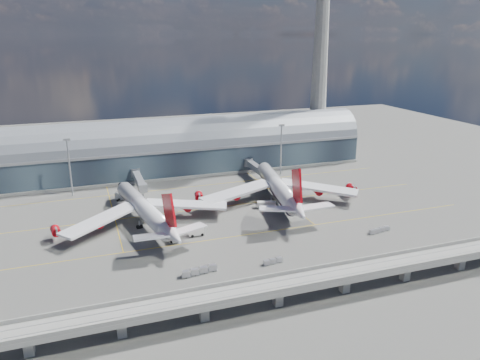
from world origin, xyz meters
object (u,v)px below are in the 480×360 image
object	(u,v)px
airliner_right	(278,188)
service_truck_3	(286,206)
service_truck_1	(196,231)
cargo_train_1	(199,271)
control_tower	(320,65)
airliner_left	(145,210)
service_truck_0	(173,236)
floodlight_mast_right	(281,148)
cargo_train_0	(273,261)
cargo_train_2	(379,230)
floodlight_mast_left	(70,166)
service_truck_2	(266,204)
service_truck_5	(122,196)
service_truck_4	(255,186)

from	to	relation	value
airliner_right	service_truck_3	xyz separation A→B (m)	(-0.59, -9.22, -4.59)
service_truck_1	cargo_train_1	bearing A→B (deg)	167.91
control_tower	airliner_left	world-z (taller)	control_tower
cargo_train_1	control_tower	bearing A→B (deg)	-33.72
service_truck_0	service_truck_1	xyz separation A→B (m)	(8.51, 1.16, 0.16)
floodlight_mast_right	cargo_train_0	bearing A→B (deg)	-115.48
service_truck_3	cargo_train_0	distance (m)	47.78
control_tower	cargo_train_2	distance (m)	122.31
floodlight_mast_right	airliner_left	bearing A→B (deg)	-149.20
cargo_train_0	control_tower	bearing A→B (deg)	-26.30
service_truck_0	cargo_train_2	distance (m)	73.47
airliner_left	cargo_train_0	bearing A→B (deg)	-63.03
floodlight_mast_left	airliner_left	xyz separation A→B (m)	(25.56, -44.38, -7.61)
service_truck_0	service_truck_2	world-z (taller)	service_truck_0
cargo_train_0	service_truck_1	bearing A→B (deg)	38.09
airliner_left	cargo_train_2	world-z (taller)	airliner_left
cargo_train_2	service_truck_2	bearing A→B (deg)	48.04
service_truck_2	service_truck_5	bearing A→B (deg)	76.45
service_truck_0	service_truck_4	distance (m)	63.57
cargo_train_2	service_truck_4	bearing A→B (deg)	31.51
floodlight_mast_right	service_truck_1	size ratio (longest dim) A/B	4.54
service_truck_5	cargo_train_1	bearing A→B (deg)	-141.43
floodlight_mast_right	cargo_train_2	size ratio (longest dim) A/B	2.79
airliner_right	cargo_train_0	bearing A→B (deg)	-105.36
airliner_right	service_truck_4	xyz separation A→B (m)	(-2.96, 19.69, -4.72)
floodlight_mast_left	airliner_left	distance (m)	51.78
service_truck_3	service_truck_5	xyz separation A→B (m)	(-61.33, 34.12, 0.03)
floodlight_mast_left	cargo_train_1	xyz separation A→B (m)	(34.82, -86.97, -12.66)
service_truck_4	cargo_train_1	bearing A→B (deg)	-116.92
service_truck_1	service_truck_3	xyz separation A→B (m)	(40.66, 12.94, -0.19)
service_truck_1	cargo_train_0	xyz separation A→B (m)	(17.09, -28.61, -0.88)
airliner_right	service_truck_5	bearing A→B (deg)	168.17
floodlight_mast_left	floodlight_mast_right	world-z (taller)	same
airliner_left	service_truck_1	bearing A→B (deg)	-54.36
service_truck_2	service_truck_3	bearing A→B (deg)	-107.71
floodlight_mast_right	cargo_train_0	world-z (taller)	floodlight_mast_right
service_truck_3	cargo_train_2	bearing A→B (deg)	-49.37
service_truck_0	service_truck_2	xyz separation A→B (m)	(42.41, 18.46, -0.06)
floodlight_mast_right	service_truck_3	bearing A→B (deg)	-111.60
floodlight_mast_left	airliner_right	distance (m)	90.57
cargo_train_1	cargo_train_0	bearing A→B (deg)	-85.74
service_truck_3	service_truck_5	distance (m)	70.18
service_truck_0	control_tower	bearing A→B (deg)	35.62
cargo_train_2	airliner_left	bearing A→B (deg)	75.91
control_tower	service_truck_5	bearing A→B (deg)	-160.55
floodlight_mast_left	service_truck_5	distance (m)	26.70
cargo_train_2	control_tower	bearing A→B (deg)	-6.74
control_tower	airliner_right	bearing A→B (deg)	-128.94
airliner_right	cargo_train_2	bearing A→B (deg)	-52.42
floodlight_mast_left	airliner_right	world-z (taller)	floodlight_mast_left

